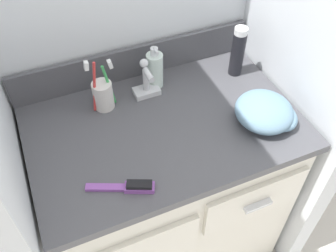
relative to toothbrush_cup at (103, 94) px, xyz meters
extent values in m
plane|color=beige|center=(0.15, -0.16, -0.85)|extent=(6.00, 6.00, 0.00)
cube|color=silver|center=(0.64, -0.16, 0.25)|extent=(0.08, 0.65, 2.20)
cube|color=silver|center=(0.15, -0.16, -0.47)|extent=(0.85, 0.53, 0.76)
cube|color=silver|center=(0.37, -0.43, -0.25)|extent=(0.37, 0.02, 0.18)
cube|color=silver|center=(0.37, -0.45, -0.25)|extent=(0.10, 0.02, 0.01)
cube|color=#4C4C51|center=(0.15, -0.16, -0.07)|extent=(0.88, 0.57, 0.03)
ellipsoid|color=#46464B|center=(0.15, -0.16, -0.15)|extent=(0.37, 0.27, 0.19)
cylinder|color=silver|center=(0.15, -0.16, -0.24)|extent=(0.03, 0.03, 0.01)
cube|color=#4C4C51|center=(0.15, 0.12, 0.01)|extent=(0.88, 0.02, 0.12)
cube|color=silver|center=(0.15, 0.01, -0.05)|extent=(0.09, 0.06, 0.02)
cylinder|color=silver|center=(0.15, 0.01, 0.01)|extent=(0.02, 0.02, 0.08)
cylinder|color=silver|center=(0.15, -0.02, 0.05)|extent=(0.02, 0.06, 0.02)
sphere|color=silver|center=(0.15, 0.02, 0.07)|extent=(0.03, 0.03, 0.03)
cylinder|color=silver|center=(0.00, 0.00, -0.01)|extent=(0.07, 0.07, 0.10)
cylinder|color=green|center=(0.02, 0.00, 0.03)|extent=(0.03, 0.01, 0.16)
cube|color=white|center=(0.04, 0.00, 0.11)|extent=(0.02, 0.02, 0.03)
cylinder|color=#D13838|center=(-0.02, -0.01, 0.04)|extent=(0.03, 0.02, 0.19)
cube|color=white|center=(-0.04, -0.01, 0.14)|extent=(0.02, 0.02, 0.03)
cylinder|color=silver|center=(0.20, 0.04, 0.01)|extent=(0.06, 0.06, 0.13)
cylinder|color=silver|center=(0.20, 0.04, 0.09)|extent=(0.03, 0.03, 0.03)
cylinder|color=silver|center=(0.20, 0.02, 0.10)|extent=(0.01, 0.03, 0.01)
cylinder|color=black|center=(0.50, -0.01, 0.03)|extent=(0.05, 0.05, 0.17)
cylinder|color=white|center=(0.50, -0.01, 0.12)|extent=(0.05, 0.05, 0.02)
cube|color=purple|center=(-0.09, -0.32, -0.05)|extent=(0.11, 0.06, 0.01)
cube|color=purple|center=(-0.01, -0.36, -0.05)|extent=(0.09, 0.06, 0.02)
cube|color=black|center=(-0.01, -0.36, -0.03)|extent=(0.08, 0.05, 0.01)
ellipsoid|color=#6B8EA8|center=(0.45, -0.27, -0.01)|extent=(0.19, 0.19, 0.09)
ellipsoid|color=#7095B0|center=(0.49, -0.29, -0.02)|extent=(0.11, 0.13, 0.06)
camera|label=1|loc=(-0.16, -0.93, 0.83)|focal=40.00mm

